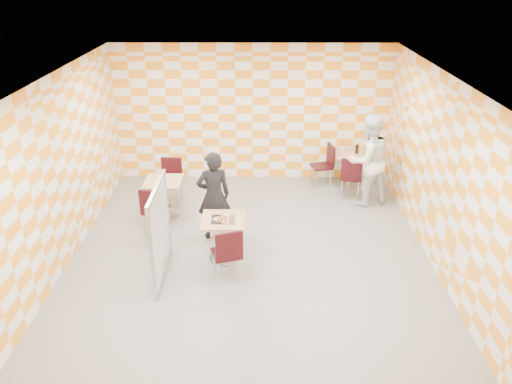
# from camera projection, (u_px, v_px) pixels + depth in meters

# --- Properties ---
(room_shell) EXTENTS (7.00, 7.00, 7.00)m
(room_shell) POSITION_uv_depth(u_px,v_px,m) (250.00, 164.00, 8.20)
(room_shell) COLOR gray
(room_shell) RESTS_ON ground
(main_table) EXTENTS (0.70, 0.70, 0.75)m
(main_table) POSITION_uv_depth(u_px,v_px,m) (224.00, 232.00, 8.15)
(main_table) COLOR tan
(main_table) RESTS_ON ground
(second_table) EXTENTS (0.70, 0.70, 0.75)m
(second_table) POSITION_uv_depth(u_px,v_px,m) (350.00, 164.00, 10.88)
(second_table) COLOR tan
(second_table) RESTS_ON ground
(empty_table) EXTENTS (0.70, 0.70, 0.75)m
(empty_table) POSITION_uv_depth(u_px,v_px,m) (164.00, 192.00, 9.55)
(empty_table) COLOR tan
(empty_table) RESTS_ON ground
(chair_main_front) EXTENTS (0.53, 0.54, 0.92)m
(chair_main_front) POSITION_uv_depth(u_px,v_px,m) (228.00, 251.00, 7.54)
(chair_main_front) COLOR black
(chair_main_front) RESTS_ON ground
(chair_second_front) EXTENTS (0.49, 0.50, 0.92)m
(chair_second_front) POSITION_uv_depth(u_px,v_px,m) (351.00, 175.00, 10.23)
(chair_second_front) COLOR black
(chair_second_front) RESTS_ON ground
(chair_second_side) EXTENTS (0.51, 0.50, 0.92)m
(chair_second_side) POSITION_uv_depth(u_px,v_px,m) (326.00, 162.00, 10.87)
(chair_second_side) COLOR black
(chair_second_side) RESTS_ON ground
(chair_empty_near) EXTENTS (0.47, 0.48, 0.92)m
(chair_empty_near) POSITION_uv_depth(u_px,v_px,m) (154.00, 208.00, 8.88)
(chair_empty_near) COLOR black
(chair_empty_near) RESTS_ON ground
(chair_empty_far) EXTENTS (0.44, 0.45, 0.92)m
(chair_empty_far) POSITION_uv_depth(u_px,v_px,m) (171.00, 177.00, 10.13)
(chair_empty_far) COLOR black
(chair_empty_far) RESTS_ON ground
(partition) EXTENTS (0.08, 1.38, 1.55)m
(partition) POSITION_uv_depth(u_px,v_px,m) (160.00, 232.00, 7.58)
(partition) COLOR white
(partition) RESTS_ON ground
(man_dark) EXTENTS (0.67, 0.53, 1.62)m
(man_dark) POSITION_uv_depth(u_px,v_px,m) (214.00, 196.00, 8.70)
(man_dark) COLOR black
(man_dark) RESTS_ON ground
(man_white) EXTENTS (1.10, 0.98, 1.87)m
(man_white) POSITION_uv_depth(u_px,v_px,m) (368.00, 160.00, 9.90)
(man_white) COLOR white
(man_white) RESTS_ON ground
(pizza_on_foil) EXTENTS (0.40, 0.40, 0.04)m
(pizza_on_foil) POSITION_uv_depth(u_px,v_px,m) (223.00, 219.00, 8.02)
(pizza_on_foil) COLOR silver
(pizza_on_foil) RESTS_ON main_table
(sport_bottle) EXTENTS (0.06, 0.06, 0.20)m
(sport_bottle) POSITION_uv_depth(u_px,v_px,m) (342.00, 148.00, 10.82)
(sport_bottle) COLOR white
(sport_bottle) RESTS_ON second_table
(soda_bottle) EXTENTS (0.07, 0.07, 0.23)m
(soda_bottle) POSITION_uv_depth(u_px,v_px,m) (357.00, 149.00, 10.73)
(soda_bottle) COLOR black
(soda_bottle) RESTS_ON second_table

